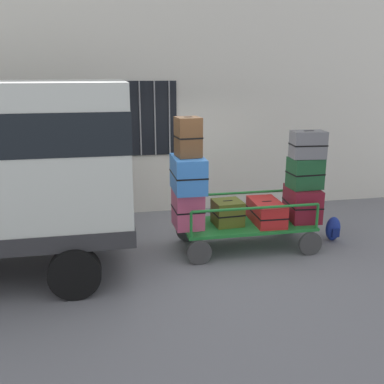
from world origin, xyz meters
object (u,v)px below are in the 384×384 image
object	(u,v)px
suitcase_left_bottom	(188,209)
suitcase_midleft_bottom	(228,213)
luggage_cart	(247,228)
suitcase_midright_top	(308,145)
suitcase_midright_middle	(305,173)
suitcase_left_middle	(188,174)
backpack	(333,229)
suitcase_center_bottom	(266,212)
suitcase_midright_bottom	(302,203)
suitcase_left_top	(188,137)

from	to	relation	value
suitcase_left_bottom	suitcase_midleft_bottom	bearing A→B (deg)	-1.99
luggage_cart	suitcase_midright_top	size ratio (longest dim) A/B	3.87
suitcase_left_bottom	suitcase_midright_middle	distance (m)	2.09
suitcase_midleft_bottom	luggage_cart	bearing A→B (deg)	-2.50
suitcase_midleft_bottom	suitcase_midright_top	world-z (taller)	suitcase_midright_top
suitcase_left_middle	suitcase_midright_top	size ratio (longest dim) A/B	1.39
luggage_cart	backpack	xyz separation A→B (m)	(1.63, 0.01, -0.14)
suitcase_center_bottom	suitcase_midright_middle	distance (m)	0.93
suitcase_left_middle	suitcase_center_bottom	world-z (taller)	suitcase_left_middle
suitcase_left_middle	suitcase_midleft_bottom	xyz separation A→B (m)	(0.68, 0.02, -0.70)
suitcase_midright_middle	suitcase_midright_top	size ratio (longest dim) A/B	0.95
suitcase_center_bottom	suitcase_midright_bottom	size ratio (longest dim) A/B	1.12
luggage_cart	suitcase_left_top	distance (m)	1.88
luggage_cart	suitcase_midright_bottom	size ratio (longest dim) A/B	2.89
suitcase_midright_top	suitcase_left_bottom	bearing A→B (deg)	178.26
luggage_cart	backpack	bearing A→B (deg)	0.38
suitcase_left_top	suitcase_midright_top	world-z (taller)	suitcase_left_top
suitcase_left_top	suitcase_center_bottom	xyz separation A→B (m)	(1.35, -0.01, -1.32)
suitcase_midright_top	backpack	xyz separation A→B (m)	(0.61, 0.03, -1.54)
suitcase_left_middle	luggage_cart	bearing A→B (deg)	0.29
suitcase_midright_bottom	suitcase_midright_middle	world-z (taller)	suitcase_midright_middle
suitcase_midright_top	suitcase_left_middle	bearing A→B (deg)	179.48
backpack	suitcase_left_middle	bearing A→B (deg)	-179.65
luggage_cart	suitcase_midright_bottom	bearing A→B (deg)	2.24
suitcase_left_bottom	backpack	bearing A→B (deg)	-0.59
suitcase_midright_middle	suitcase_left_middle	bearing A→B (deg)	-179.60
suitcase_midright_bottom	suitcase_midright_top	size ratio (longest dim) A/B	1.34
suitcase_left_bottom	suitcase_midright_top	world-z (taller)	suitcase_midright_top
suitcase_left_top	suitcase_midright_bottom	xyz separation A→B (m)	(2.03, 0.04, -1.22)
suitcase_midright_middle	suitcase_midright_top	distance (m)	0.49
suitcase_midleft_bottom	suitcase_midright_top	xyz separation A→B (m)	(1.35, -0.04, 1.11)
suitcase_midleft_bottom	suitcase_left_middle	bearing A→B (deg)	-178.32
suitcase_left_top	suitcase_center_bottom	bearing A→B (deg)	-0.41
suitcase_left_middle	suitcase_midright_top	bearing A→B (deg)	-0.52
suitcase_center_bottom	suitcase_midright_bottom	distance (m)	0.68
suitcase_midright_top	luggage_cart	bearing A→B (deg)	178.67
suitcase_center_bottom	suitcase_midleft_bottom	bearing A→B (deg)	177.59
suitcase_center_bottom	backpack	distance (m)	1.35
suitcase_left_top	suitcase_center_bottom	distance (m)	1.89
suitcase_midleft_bottom	suitcase_midright_top	size ratio (longest dim) A/B	0.86
suitcase_left_bottom	suitcase_midright_bottom	bearing A→B (deg)	0.04
luggage_cart	suitcase_midright_middle	xyz separation A→B (m)	(1.01, 0.01, 0.91)
suitcase_midleft_bottom	suitcase_midright_middle	world-z (taller)	suitcase_midright_middle
suitcase_midright_middle	backpack	distance (m)	1.22
suitcase_midright_top	backpack	size ratio (longest dim) A/B	1.33
luggage_cart	suitcase_center_bottom	distance (m)	0.43
suitcase_midleft_bottom	backpack	bearing A→B (deg)	-0.11
suitcase_left_middle	suitcase_midright_top	world-z (taller)	suitcase_midright_top
suitcase_midleft_bottom	suitcase_midright_middle	distance (m)	1.49
luggage_cart	suitcase_center_bottom	world-z (taller)	suitcase_center_bottom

